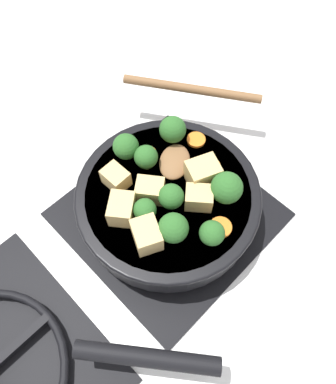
% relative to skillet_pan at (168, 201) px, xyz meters
% --- Properties ---
extents(ground_plane, '(2.40, 2.40, 0.00)m').
position_rel_skillet_pan_xyz_m(ground_plane, '(0.00, -0.00, -0.06)').
color(ground_plane, white).
extents(front_burner_grate, '(0.31, 0.31, 0.03)m').
position_rel_skillet_pan_xyz_m(front_burner_grate, '(0.00, -0.00, -0.05)').
color(front_burner_grate, black).
rests_on(front_burner_grate, ground_plane).
extents(skillet_pan, '(0.37, 0.39, 0.05)m').
position_rel_skillet_pan_xyz_m(skillet_pan, '(0.00, 0.00, 0.00)').
color(skillet_pan, black).
rests_on(skillet_pan, front_burner_grate).
extents(wooden_spoon, '(0.23, 0.25, 0.02)m').
position_rel_skillet_pan_xyz_m(wooden_spoon, '(0.08, -0.12, 0.03)').
color(wooden_spoon, brown).
rests_on(wooden_spoon, skillet_pan).
extents(tofu_cube_center_large, '(0.06, 0.05, 0.04)m').
position_rel_skillet_pan_xyz_m(tofu_cube_center_large, '(-0.03, 0.07, 0.04)').
color(tofu_cube_center_large, '#DBB770').
rests_on(tofu_cube_center_large, skillet_pan).
extents(tofu_cube_near_handle, '(0.04, 0.03, 0.03)m').
position_rel_skillet_pan_xyz_m(tofu_cube_near_handle, '(0.07, 0.04, 0.04)').
color(tofu_cube_near_handle, '#DBB770').
rests_on(tofu_cube_near_handle, skillet_pan).
extents(tofu_cube_east_chunk, '(0.05, 0.06, 0.04)m').
position_rel_skillet_pan_xyz_m(tofu_cube_east_chunk, '(0.02, 0.07, 0.04)').
color(tofu_cube_east_chunk, '#DBB770').
rests_on(tofu_cube_east_chunk, skillet_pan).
extents(tofu_cube_west_chunk, '(0.05, 0.05, 0.03)m').
position_rel_skillet_pan_xyz_m(tofu_cube_west_chunk, '(-0.04, -0.02, 0.04)').
color(tofu_cube_west_chunk, '#DBB770').
rests_on(tofu_cube_west_chunk, skillet_pan).
extents(tofu_cube_back_piece, '(0.05, 0.05, 0.03)m').
position_rel_skillet_pan_xyz_m(tofu_cube_back_piece, '(0.02, 0.02, 0.04)').
color(tofu_cube_back_piece, '#DBB770').
rests_on(tofu_cube_back_piece, skillet_pan).
extents(tofu_cube_front_piece, '(0.05, 0.06, 0.04)m').
position_rel_skillet_pan_xyz_m(tofu_cube_front_piece, '(-0.02, -0.06, 0.04)').
color(tofu_cube_front_piece, '#DBB770').
rests_on(tofu_cube_front_piece, skillet_pan).
extents(broccoli_floret_near_spoon, '(0.04, 0.04, 0.04)m').
position_rel_skillet_pan_xyz_m(broccoli_floret_near_spoon, '(-0.10, 0.01, 0.05)').
color(broccoli_floret_near_spoon, '#709956').
rests_on(broccoli_floret_near_spoon, skillet_pan).
extents(broccoli_floret_center_top, '(0.05, 0.05, 0.05)m').
position_rel_skillet_pan_xyz_m(broccoli_floret_center_top, '(-0.07, -0.06, 0.05)').
color(broccoli_floret_center_top, '#709956').
rests_on(broccoli_floret_center_top, skillet_pan).
extents(broccoli_floret_east_rim, '(0.04, 0.04, 0.04)m').
position_rel_skillet_pan_xyz_m(broccoli_floret_east_rim, '(0.06, -0.01, 0.05)').
color(broccoli_floret_east_rim, '#709956').
rests_on(broccoli_floret_east_rim, skillet_pan).
extents(broccoli_floret_west_rim, '(0.04, 0.04, 0.05)m').
position_rel_skillet_pan_xyz_m(broccoli_floret_west_rim, '(0.07, -0.08, 0.05)').
color(broccoli_floret_west_rim, '#709956').
rests_on(broccoli_floret_west_rim, skillet_pan).
extents(broccoli_floret_north_edge, '(0.04, 0.04, 0.05)m').
position_rel_skillet_pan_xyz_m(broccoli_floret_north_edge, '(0.09, 0.00, 0.05)').
color(broccoli_floret_north_edge, '#709956').
rests_on(broccoli_floret_north_edge, skillet_pan).
extents(broccoli_floret_south_cluster, '(0.04, 0.04, 0.05)m').
position_rel_skillet_pan_xyz_m(broccoli_floret_south_cluster, '(-0.02, 0.01, 0.05)').
color(broccoli_floret_south_cluster, '#709956').
rests_on(broccoli_floret_south_cluster, skillet_pan).
extents(broccoli_floret_mid_floret, '(0.04, 0.04, 0.05)m').
position_rel_skillet_pan_xyz_m(broccoli_floret_mid_floret, '(-0.05, 0.04, 0.05)').
color(broccoli_floret_mid_floret, '#709956').
rests_on(broccoli_floret_mid_floret, skillet_pan).
extents(broccoli_floret_small_inner, '(0.03, 0.03, 0.04)m').
position_rel_skillet_pan_xyz_m(broccoli_floret_small_inner, '(-0.01, 0.05, 0.05)').
color(broccoli_floret_small_inner, '#709956').
rests_on(broccoli_floret_small_inner, skillet_pan).
extents(carrot_slice_orange_thin, '(0.03, 0.03, 0.01)m').
position_rel_skillet_pan_xyz_m(carrot_slice_orange_thin, '(0.04, -0.10, 0.03)').
color(carrot_slice_orange_thin, orange).
rests_on(carrot_slice_orange_thin, skillet_pan).
extents(carrot_slice_near_center, '(0.03, 0.03, 0.01)m').
position_rel_skillet_pan_xyz_m(carrot_slice_near_center, '(-0.02, -0.08, 0.03)').
color(carrot_slice_near_center, orange).
rests_on(carrot_slice_near_center, skillet_pan).
extents(carrot_slice_edge_slice, '(0.03, 0.03, 0.01)m').
position_rel_skillet_pan_xyz_m(carrot_slice_edge_slice, '(0.07, -0.03, 0.03)').
color(carrot_slice_edge_slice, orange).
rests_on(carrot_slice_edge_slice, skillet_pan).
extents(carrot_slice_under_broccoli, '(0.03, 0.03, 0.01)m').
position_rel_skillet_pan_xyz_m(carrot_slice_under_broccoli, '(-0.09, -0.01, 0.03)').
color(carrot_slice_under_broccoli, orange).
rests_on(carrot_slice_under_broccoli, skillet_pan).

